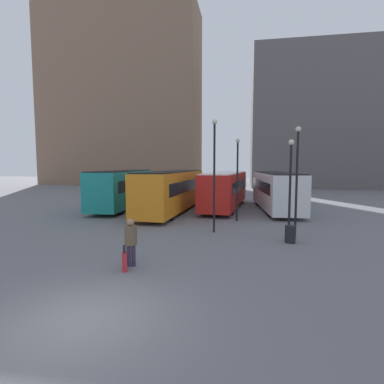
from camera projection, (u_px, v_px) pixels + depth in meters
The scene contains 14 objects.
ground_plane at pixel (80, 321), 7.31m from camera, with size 160.00×160.00×0.00m, color slate.
building_block_left at pixel (122, 99), 59.17m from camera, with size 30.21×11.77×33.69m.
building_block_right at pixel (334, 121), 52.86m from camera, with size 28.57×16.69×22.96m.
bus_0 at pixel (123, 188), 26.09m from camera, with size 2.86×10.12×3.32m.
bus_1 at pixel (173, 189), 24.52m from camera, with size 3.11×12.58×3.30m.
bus_2 at pixel (225, 189), 26.38m from camera, with size 3.58×11.38×3.14m.
bus_3 at pixel (276, 190), 25.04m from camera, with size 3.47×10.62×3.17m.
traveler at pixel (131, 238), 11.16m from camera, with size 0.61×0.61×1.81m.
suitcase at pixel (124, 261), 10.73m from camera, with size 0.29×0.38×0.98m.
lamp_post_0 at pixel (290, 180), 15.17m from camera, with size 0.28×0.28×5.07m.
lamp_post_1 at pixel (237, 173), 20.00m from camera, with size 0.28×0.28×5.54m.
lamp_post_2 at pixel (214, 167), 16.59m from camera, with size 0.28×0.28×6.29m.
lamp_post_3 at pixel (297, 172), 15.87m from camera, with size 0.28×0.28×5.81m.
trash_bin at pixel (290, 234), 14.62m from camera, with size 0.52×0.52×0.85m.
Camera 1 is at (3.90, -6.42, 3.80)m, focal length 28.00 mm.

